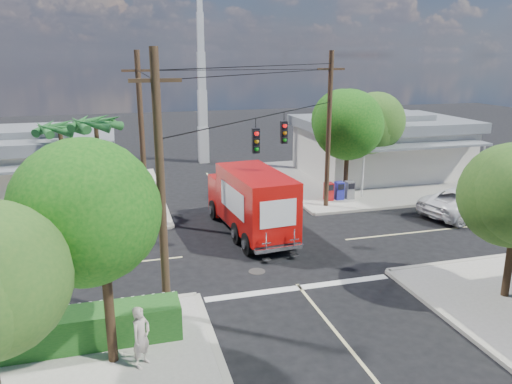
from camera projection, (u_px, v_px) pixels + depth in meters
name	position (u px, v px, depth m)	size (l,w,h in m)	color
ground	(268.00, 248.00, 23.39)	(120.00, 120.00, 0.00)	black
sidewalk_ne	(367.00, 178.00, 36.31)	(14.12, 14.12, 0.14)	gray
sidewalk_nw	(47.00, 201.00, 30.63)	(14.12, 14.12, 0.14)	gray
road_markings	(277.00, 260.00, 22.02)	(32.00, 32.00, 0.01)	beige
building_ne	(381.00, 144.00, 37.15)	(11.80, 10.20, 4.50)	silver
building_nw	(27.00, 163.00, 31.24)	(10.80, 10.20, 4.30)	beige
radio_tower	(202.00, 95.00, 40.59)	(0.80, 0.80, 17.00)	silver
tree_sw_front	(102.00, 225.00, 13.42)	(3.88, 3.78, 6.03)	#422D1C
tree_ne_front	(349.00, 123.00, 30.29)	(4.21, 4.14, 6.66)	#422D1C
tree_ne_back	(369.00, 126.00, 33.16)	(3.77, 3.66, 5.82)	#422D1C
palm_nw_front	(96.00, 126.00, 27.06)	(3.01, 3.08, 5.59)	#422D1C
palm_nw_back	(60.00, 130.00, 28.03)	(3.01, 3.08, 5.19)	#422D1C
utility_poles	(226.00, 145.00, 23.23)	(12.00, 10.68, 9.00)	#473321
picket_fence	(86.00, 316.00, 15.98)	(5.94, 0.06, 1.00)	silver
hedge_sw	(78.00, 329.00, 15.18)	(6.20, 1.20, 1.10)	#154A16
vending_boxes	(339.00, 191.00, 30.66)	(1.90, 0.50, 1.10)	#AF1314
delivery_truck	(251.00, 201.00, 24.88)	(3.05, 7.87, 3.33)	black
parked_car	(467.00, 202.00, 27.91)	(2.66, 5.76, 1.60)	silver
pedestrian	(141.00, 337.00, 14.10)	(0.67, 0.44, 1.82)	#B9A99D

